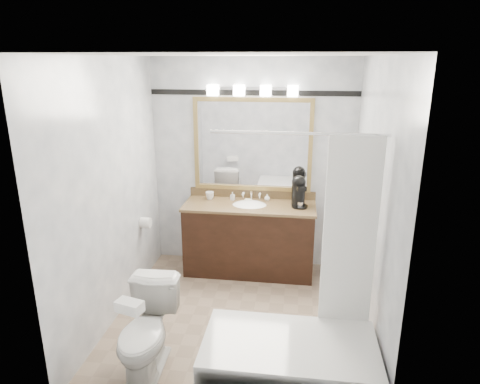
% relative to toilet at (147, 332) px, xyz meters
% --- Properties ---
extents(room, '(2.42, 2.62, 2.52)m').
position_rel_toilet_xyz_m(room, '(0.61, 0.84, 0.88)').
color(room, gray).
rests_on(room, ground).
extents(vanity, '(1.53, 0.58, 0.97)m').
position_rel_toilet_xyz_m(vanity, '(0.61, 1.86, 0.07)').
color(vanity, black).
rests_on(vanity, ground).
extents(mirror, '(1.40, 0.04, 1.10)m').
position_rel_toilet_xyz_m(mirror, '(0.61, 2.12, 1.13)').
color(mirror, '#AA8C4D').
rests_on(mirror, room).
extents(vanity_light_bar, '(1.02, 0.14, 0.12)m').
position_rel_toilet_xyz_m(vanity_light_bar, '(0.61, 2.07, 1.76)').
color(vanity_light_bar, silver).
rests_on(vanity_light_bar, room).
extents(accent_stripe, '(2.40, 0.01, 0.06)m').
position_rel_toilet_xyz_m(accent_stripe, '(0.61, 2.14, 1.73)').
color(accent_stripe, black).
rests_on(accent_stripe, room).
extents(bathtub, '(1.30, 0.75, 1.96)m').
position_rel_toilet_xyz_m(bathtub, '(1.17, -0.06, -0.09)').
color(bathtub, white).
rests_on(bathtub, ground).
extents(tp_roll, '(0.11, 0.12, 0.12)m').
position_rel_toilet_xyz_m(tp_roll, '(-0.53, 1.51, 0.33)').
color(tp_roll, white).
rests_on(tp_roll, room).
extents(toilet, '(0.44, 0.74, 0.74)m').
position_rel_toilet_xyz_m(toilet, '(0.00, 0.00, 0.00)').
color(toilet, white).
rests_on(toilet, ground).
extents(tissue_box, '(0.22, 0.15, 0.08)m').
position_rel_toilet_xyz_m(tissue_box, '(0.00, -0.28, 0.41)').
color(tissue_box, white).
rests_on(tissue_box, toilet).
extents(coffee_maker, '(0.19, 0.23, 0.36)m').
position_rel_toilet_xyz_m(coffee_maker, '(1.17, 1.90, 0.66)').
color(coffee_maker, black).
rests_on(coffee_maker, vanity).
extents(cup_left, '(0.10, 0.10, 0.07)m').
position_rel_toilet_xyz_m(cup_left, '(0.12, 2.01, 0.51)').
color(cup_left, white).
rests_on(cup_left, vanity).
extents(cup_right, '(0.13, 0.13, 0.09)m').
position_rel_toilet_xyz_m(cup_right, '(0.11, 1.99, 0.52)').
color(cup_right, white).
rests_on(cup_right, vanity).
extents(soap_bottle_a, '(0.06, 0.06, 0.10)m').
position_rel_toilet_xyz_m(soap_bottle_a, '(0.39, 2.00, 0.53)').
color(soap_bottle_a, white).
rests_on(soap_bottle_a, vanity).
extents(soap_bottle_b, '(0.07, 0.07, 0.08)m').
position_rel_toilet_xyz_m(soap_bottle_b, '(0.80, 2.03, 0.52)').
color(soap_bottle_b, white).
rests_on(soap_bottle_b, vanity).
extents(soap_bar, '(0.09, 0.07, 0.03)m').
position_rel_toilet_xyz_m(soap_bar, '(0.58, 1.98, 0.49)').
color(soap_bar, beige).
rests_on(soap_bar, vanity).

